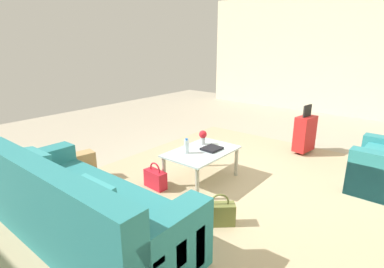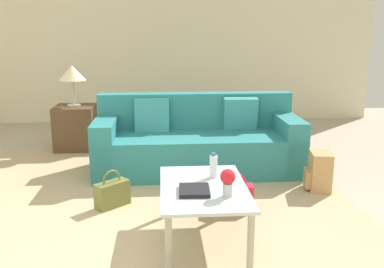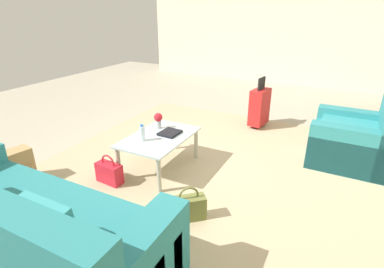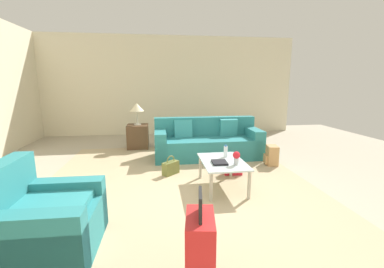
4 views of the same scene
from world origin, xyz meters
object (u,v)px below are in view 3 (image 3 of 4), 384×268
Objects in this scene: armchair at (357,141)px; backpack_tan at (19,167)px; coffee_table_book at (170,133)px; coffee_table at (159,141)px; handbag_olive at (189,208)px; couch at (20,234)px; handbag_red at (109,173)px; suitcase_red at (259,106)px; water_bottle at (142,133)px; flower_vase at (158,119)px.

armchair is 2.42× the size of backpack_tan.
coffee_table_book reaches higher than backpack_tan.
coffee_table_book is (-0.12, 0.08, 0.07)m from coffee_table.
backpack_tan is (0.29, -2.07, 0.06)m from handbag_olive.
couch is 2.32× the size of coffee_table.
armchair reaches higher than handbag_red.
handbag_olive is (2.71, 0.08, -0.23)m from suitcase_red.
couch reaches higher than handbag_olive.
water_bottle is 0.59m from handbag_red.
armchair is 3.83× the size of coffee_table_book.
couch is at bearing 11.17° from handbag_red.
handbag_red is at bearing -22.30° from suitcase_red.
coffee_table_book is 0.63× the size of backpack_tan.
coffee_table is 0.27m from water_bottle.
flower_vase is (-2.01, -0.05, 0.27)m from couch.
suitcase_red is (-2.20, 0.80, -0.18)m from water_bottle.
water_bottle is 0.38m from coffee_table_book.
flower_vase reaches higher than backpack_tan.
armchair reaches higher than handbag_olive.
couch is 1.43m from backpack_tan.
handbag_red is (0.77, -0.20, -0.44)m from flower_vase.
armchair reaches higher than backpack_tan.
couch is 9.20× the size of coffee_table_book.
water_bottle is at bearing -56.63° from armchair.
armchair reaches higher than water_bottle.
handbag_red is at bearing -29.91° from coffee_table_book.
couch is 1.93m from coffee_table_book.
suitcase_red is 2.37× the size of handbag_red.
handbag_red is at bearing -32.16° from coffee_table.
suitcase_red reaches higher than coffee_table_book.
flower_vase reaches higher than handbag_olive.
coffee_table is at bearing 127.84° from backpack_tan.
coffee_table_book is at bearing 150.64° from water_bottle.
couch is 11.37× the size of flower_vase.
suitcase_red is at bearing 168.10° from couch.
coffee_table_book is 1.79m from backpack_tan.
coffee_table is 2.51× the size of backpack_tan.
water_bottle is at bearing 123.98° from backpack_tan.
water_bottle reaches higher than handbag_red.
coffee_table_book is at bearing 129.32° from backpack_tan.
suitcase_red reaches higher than handbag_red.
couch is at bearing -36.33° from armchair.
coffee_table is 4.93× the size of water_bottle.
flower_vase reaches higher than handbag_red.
coffee_table is at bearing -132.40° from handbag_olive.
water_bottle is 0.57× the size of handbag_red.
armchair is 4.75× the size of water_bottle.
water_bottle is 1.10m from handbag_olive.
armchair is (-3.09, 2.28, -0.00)m from couch.
coffee_table is at bearing 147.84° from handbag_red.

